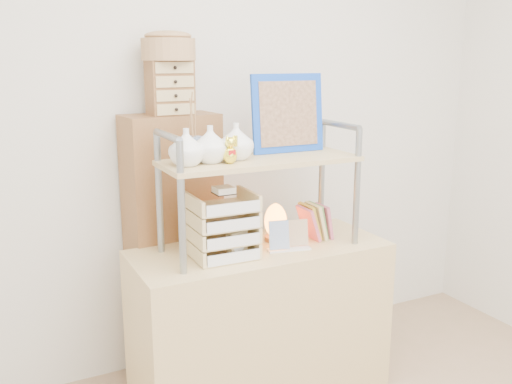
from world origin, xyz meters
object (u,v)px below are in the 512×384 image
Objects in this scene: desk at (260,321)px; cabinet at (174,249)px; letter_tray at (224,229)px; salt_lamp at (275,222)px.

cabinet is (-0.30, 0.37, 0.30)m from desk.
letter_tray is at bearing -81.25° from cabinet.
cabinet is 7.33× the size of salt_lamp.
desk is at bearing -151.97° from salt_lamp.
desk is 3.74× the size of letter_tray.
cabinet is at bearing 142.93° from salt_lamp.
cabinet reaches higher than salt_lamp.
desk is 0.89× the size of cabinet.
desk is at bearing -55.40° from cabinet.
salt_lamp reaches higher than desk.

